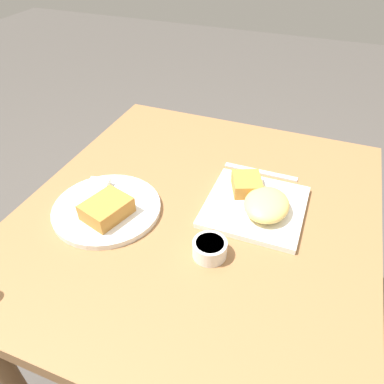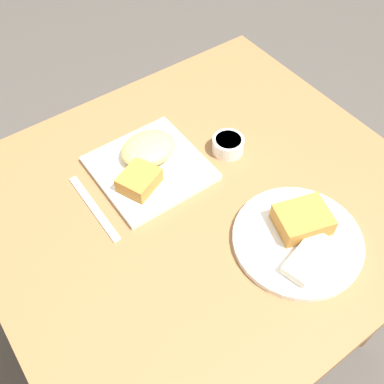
{
  "view_description": "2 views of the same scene",
  "coord_description": "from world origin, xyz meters",
  "px_view_note": "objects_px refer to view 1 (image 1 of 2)",
  "views": [
    {
      "loc": [
        -0.64,
        -0.23,
        1.31
      ],
      "look_at": [
        0.03,
        0.03,
        0.73
      ],
      "focal_mm": 35.0,
      "sensor_mm": 36.0,
      "label": 1
    },
    {
      "loc": [
        0.36,
        0.46,
        1.47
      ],
      "look_at": [
        0.02,
        -0.01,
        0.73
      ],
      "focal_mm": 42.0,
      "sensor_mm": 36.0,
      "label": 2
    }
  ],
  "objects_px": {
    "plate_oval_far": "(106,207)",
    "butter_knife": "(261,172)",
    "sauce_ramekin": "(210,248)",
    "plate_square_near": "(258,203)"
  },
  "relations": [
    {
      "from": "plate_square_near",
      "to": "plate_oval_far",
      "type": "distance_m",
      "value": 0.36
    },
    {
      "from": "plate_oval_far",
      "to": "butter_knife",
      "type": "relative_size",
      "value": 1.28
    },
    {
      "from": "butter_knife",
      "to": "plate_oval_far",
      "type": "bearing_deg",
      "value": 43.58
    },
    {
      "from": "plate_square_near",
      "to": "sauce_ramekin",
      "type": "distance_m",
      "value": 0.19
    },
    {
      "from": "plate_square_near",
      "to": "sauce_ramekin",
      "type": "relative_size",
      "value": 3.18
    },
    {
      "from": "sauce_ramekin",
      "to": "butter_knife",
      "type": "relative_size",
      "value": 0.36
    },
    {
      "from": "plate_square_near",
      "to": "butter_knife",
      "type": "xyz_separation_m",
      "value": [
        0.15,
        0.03,
        -0.02
      ]
    },
    {
      "from": "butter_knife",
      "to": "sauce_ramekin",
      "type": "bearing_deg",
      "value": 84.27
    },
    {
      "from": "sauce_ramekin",
      "to": "plate_oval_far",
      "type": "bearing_deg",
      "value": 82.04
    },
    {
      "from": "sauce_ramekin",
      "to": "butter_knife",
      "type": "height_order",
      "value": "sauce_ramekin"
    }
  ]
}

